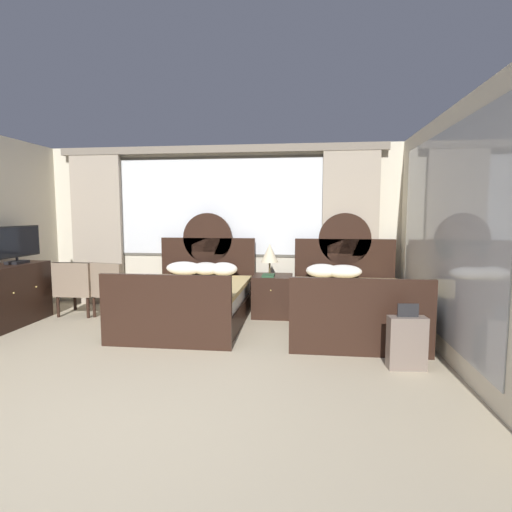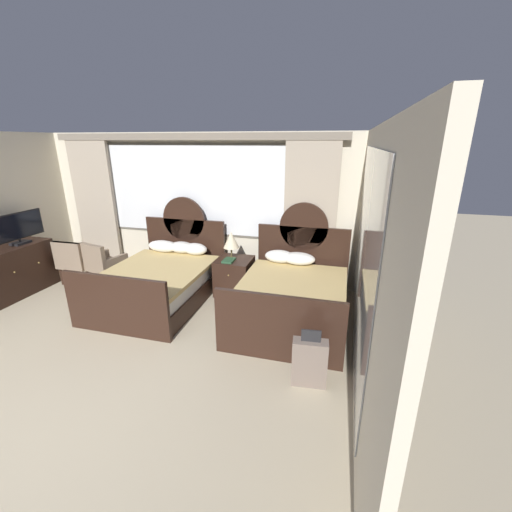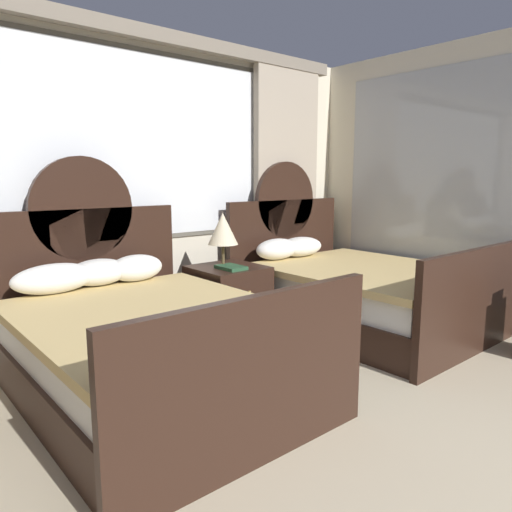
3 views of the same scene
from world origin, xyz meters
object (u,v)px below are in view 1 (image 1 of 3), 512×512
Objects in this scene: table_lamp_on_nightstand at (270,254)px; armchair_by_window_centre at (78,286)px; bed_near_window at (192,299)px; bed_near_mirror at (350,304)px; armchair_by_window_left at (114,287)px; suitcase_on_floor at (407,342)px; book_on_nightstand at (268,275)px; armchair_by_window_right at (78,286)px; tv_flatscreen at (16,244)px; nightstand_between_beds at (272,296)px.

table_lamp_on_nightstand is 3.01m from armchair_by_window_centre.
bed_near_window is 1.90m from armchair_by_window_centre.
armchair_by_window_centre is at bearing 176.49° from bed_near_mirror.
armchair_by_window_left is 4.30m from suitcase_on_floor.
suitcase_on_floor is at bearing -23.13° from armchair_by_window_left.
suitcase_on_floor is (2.65, -1.44, -0.07)m from bed_near_window.
book_on_nightstand is at bearing 130.00° from suitcase_on_floor.
armchair_by_window_right is at bearing 1.31° from armchair_by_window_centre.
tv_flatscreen is at bearing -177.04° from bed_near_mirror.
armchair_by_window_left is at bearing -175.10° from book_on_nightstand.
armchair_by_window_centre is at bearing -178.69° from armchair_by_window_right.
nightstand_between_beds is 0.75× the size of armchair_by_window_right.
tv_flatscreen is (-4.72, -0.24, 0.80)m from bed_near_mirror.
tv_flatscreen is (-3.57, -0.82, 0.17)m from table_lamp_on_nightstand.
book_on_nightstand is (-1.16, 0.46, 0.30)m from bed_near_mirror.
armchair_by_window_centre is (-2.95, -0.20, -0.19)m from book_on_nightstand.
tv_flatscreen is at bearing -141.19° from armchair_by_window_right.
bed_near_mirror is 4.80m from tv_flatscreen.
bed_near_window reaches higher than armchair_by_window_right.
armchair_by_window_centre is at bearing -173.85° from nightstand_between_beds.
suitcase_on_floor is at bearing -13.01° from tv_flatscreen.
bed_near_window reaches higher than armchair_by_window_left.
tv_flatscreen is at bearing -141.15° from armchair_by_window_centre.
bed_near_window is 3.21× the size of suitcase_on_floor.
table_lamp_on_nightstand is at bearing 6.32° from armchair_by_window_centre.
bed_near_window is at bearing 151.44° from suitcase_on_floor.
armchair_by_window_centre reaches higher than nightstand_between_beds.
armchair_by_window_centre is (-2.95, -0.33, -0.51)m from table_lamp_on_nightstand.
nightstand_between_beds is at bearing 6.15° from armchair_by_window_centre.
tv_flatscreen is 1.16× the size of armchair_by_window_right.
tv_flatscreen is at bearing -174.22° from bed_near_window.
bed_near_mirror is at bearing 2.96° from tv_flatscreen.
table_lamp_on_nightstand reaches higher than armchair_by_window_right.
armchair_by_window_left is 0.58m from armchair_by_window_centre.
armchair_by_window_left is at bearing -172.20° from table_lamp_on_nightstand.
bed_near_mirror reaches higher than nightstand_between_beds.
suitcase_on_floor is (1.59, -1.89, -0.37)m from book_on_nightstand.
table_lamp_on_nightstand is (1.07, 0.57, 0.62)m from bed_near_window.
nightstand_between_beds is at bearing 12.77° from tv_flatscreen.
nightstand_between_beds is 1.31× the size of table_lamp_on_nightstand.
bed_near_window is 1.90m from armchair_by_window_right.
bed_near_window is at bearing -10.67° from armchair_by_window_left.
table_lamp_on_nightstand is 0.57× the size of armchair_by_window_right.
bed_near_mirror reaches higher than table_lamp_on_nightstand.
book_on_nightstand is 0.39× the size of suitcase_on_floor.
book_on_nightstand is 0.31× the size of armchair_by_window_left.
bed_near_window is 1.36m from table_lamp_on_nightstand.
nightstand_between_beds is at bearing 7.56° from armchair_by_window_left.
bed_near_mirror reaches higher than armchair_by_window_right.
nightstand_between_beds is 3.02m from armchair_by_window_right.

